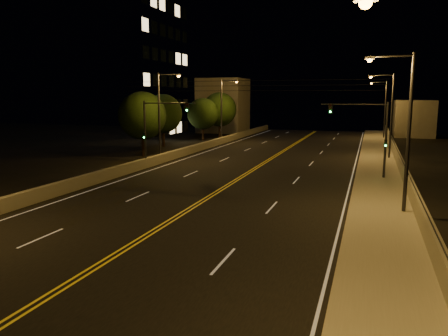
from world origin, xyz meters
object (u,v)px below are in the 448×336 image
(tree_2, at_px, (203,114))
(tree_3, at_px, (219,110))
(streetlight_1, at_px, (404,124))
(traffic_signal_left, at_px, (155,126))
(building_tower, at_px, (92,47))
(tree_1, at_px, (163,114))
(tree_0, at_px, (142,116))
(traffic_signal_right, at_px, (373,131))
(streetlight_3, at_px, (383,106))
(streetlight_5, at_px, (162,111))
(streetlight_2, at_px, (389,111))
(streetlight_6, at_px, (223,107))

(tree_2, height_order, tree_3, tree_3)
(streetlight_1, bearing_deg, traffic_signal_left, 153.01)
(building_tower, relative_size, tree_1, 4.14)
(traffic_signal_left, height_order, tree_0, tree_0)
(streetlight_1, distance_m, tree_2, 43.81)
(tree_1, bearing_deg, traffic_signal_right, -31.70)
(streetlight_3, xyz_separation_m, tree_3, (-24.01, -6.63, -0.59))
(streetlight_1, bearing_deg, tree_0, 145.85)
(tree_3, bearing_deg, tree_0, -93.51)
(streetlight_5, xyz_separation_m, traffic_signal_right, (19.92, -3.70, -1.23))
(streetlight_1, distance_m, streetlight_2, 22.36)
(building_tower, bearing_deg, streetlight_3, 20.51)
(traffic_signal_right, relative_size, tree_3, 0.86)
(streetlight_5, bearing_deg, tree_2, 100.63)
(streetlight_6, relative_size, building_tower, 0.31)
(streetlight_2, bearing_deg, traffic_signal_left, -149.42)
(traffic_signal_left, distance_m, tree_1, 17.52)
(tree_1, bearing_deg, streetlight_2, -8.30)
(streetlight_5, bearing_deg, traffic_signal_right, -10.53)
(streetlight_5, height_order, building_tower, building_tower)
(traffic_signal_left, bearing_deg, tree_1, 113.96)
(streetlight_1, bearing_deg, tree_3, 121.62)
(streetlight_2, relative_size, tree_0, 1.25)
(streetlight_1, height_order, tree_1, streetlight_1)
(streetlight_6, bearing_deg, streetlight_2, -26.93)
(building_tower, bearing_deg, streetlight_6, 8.32)
(streetlight_5, xyz_separation_m, traffic_signal_left, (1.11, -3.70, -1.23))
(traffic_signal_right, height_order, traffic_signal_left, same)
(streetlight_3, relative_size, tree_2, 1.40)
(streetlight_5, distance_m, tree_3, 25.08)
(streetlight_2, distance_m, traffic_signal_left, 23.63)
(streetlight_6, bearing_deg, tree_1, -131.09)
(streetlight_1, xyz_separation_m, streetlight_2, (0.00, 22.36, 0.00))
(streetlight_5, bearing_deg, traffic_signal_left, -73.31)
(streetlight_3, distance_m, tree_3, 24.92)
(streetlight_6, distance_m, tree_2, 4.83)
(streetlight_5, bearing_deg, tree_1, 116.01)
(streetlight_2, distance_m, tree_1, 27.73)
(streetlight_1, height_order, streetlight_5, same)
(streetlight_2, height_order, streetlight_6, same)
(streetlight_6, height_order, traffic_signal_right, streetlight_6)
(streetlight_1, relative_size, traffic_signal_left, 1.44)
(streetlight_5, relative_size, building_tower, 0.31)
(streetlight_2, distance_m, tree_3, 29.22)
(streetlight_3, height_order, traffic_signal_right, streetlight_3)
(tree_2, distance_m, tree_3, 3.72)
(streetlight_6, bearing_deg, streetlight_3, 30.04)
(streetlight_2, relative_size, traffic_signal_right, 1.44)
(streetlight_2, bearing_deg, streetlight_3, 90.00)
(streetlight_1, bearing_deg, tree_2, 125.57)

